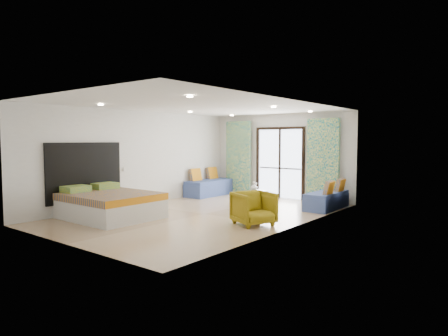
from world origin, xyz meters
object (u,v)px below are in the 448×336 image
Objects in this scene: daybed_right at (327,200)px; armchair at (254,207)px; daybed_left at (209,187)px; bed at (109,205)px; coffee_table at (255,192)px.

daybed_right is 2.97m from armchair.
armchair is at bearing -98.58° from daybed_right.
daybed_left is at bearing 76.64° from armchair.
daybed_right is at bearing 50.74° from bed.
daybed_left is 2.73× the size of coffee_table.
daybed_left is at bearing 98.12° from bed.
bed is 4.30m from coffee_table.
bed is 3.16× the size of coffee_table.
daybed_left is at bearing 168.39° from coffee_table.
bed is 1.16× the size of daybed_left.
daybed_right is 2.05× the size of armchair.
bed is 1.32× the size of daybed_right.
coffee_table is 3.08m from armchair.
daybed_left is 2.34× the size of armchair.
bed reaches higher than coffee_table.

